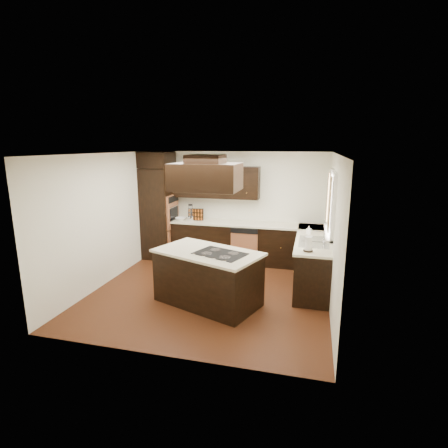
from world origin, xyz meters
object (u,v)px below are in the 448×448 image
at_px(oven_column, 159,213).
at_px(spice_rack, 196,214).
at_px(island, 208,278).
at_px(range_hood, 206,177).

bearing_deg(oven_column, spice_rack, 6.21).
xyz_separation_m(oven_column, island, (1.87, -2.17, -0.62)).
relative_size(island, range_hood, 1.60).
distance_m(island, range_hood, 1.72).
height_order(island, spice_rack, spice_rack).
xyz_separation_m(island, spice_rack, (-0.97, 2.27, 0.62)).
bearing_deg(spice_rack, range_hood, -75.32).
bearing_deg(island, spice_rack, 133.57).
bearing_deg(island, oven_column, 151.20).
distance_m(island, spice_rack, 2.54).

